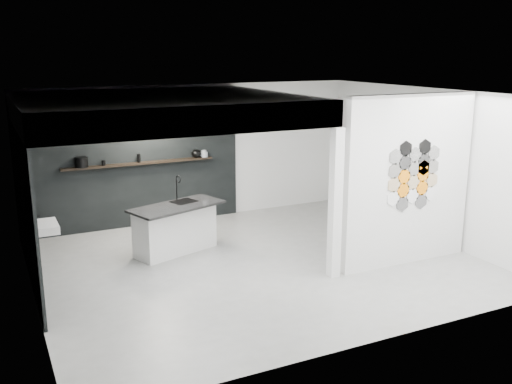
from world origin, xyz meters
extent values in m
cube|color=gray|center=(0.00, 0.00, -0.01)|extent=(7.00, 6.00, 0.01)
cube|color=silver|center=(2.23, -1.00, 1.40)|extent=(2.45, 0.15, 2.80)
cube|color=black|center=(-1.30, 2.97, 1.18)|extent=(4.40, 0.04, 2.35)
cube|color=black|center=(-3.47, 1.00, 1.18)|extent=(0.04, 4.00, 2.35)
cube|color=silver|center=(-1.30, 1.00, 2.55)|extent=(4.40, 4.00, 0.40)
cube|color=silver|center=(0.82, -1.00, 1.18)|extent=(0.16, 0.16, 2.35)
cube|color=silver|center=(-1.30, -0.92, 2.55)|extent=(4.40, 0.16, 0.40)
cube|color=silver|center=(-3.24, 0.80, 0.85)|extent=(0.40, 0.60, 0.12)
cube|color=black|center=(-1.20, 2.87, 1.30)|extent=(3.00, 0.15, 0.04)
cube|color=silver|center=(-1.06, 1.14, 0.41)|extent=(1.54, 0.97, 0.83)
cube|color=black|center=(-1.04, 1.07, 0.85)|extent=(1.78, 1.21, 0.04)
cube|color=black|center=(-0.85, 1.27, 0.86)|extent=(0.53, 0.49, 0.01)
cylinder|color=black|center=(-0.91, 1.45, 1.06)|extent=(0.03, 0.03, 0.38)
torus|color=black|center=(-0.90, 1.40, 1.25)|extent=(0.06, 0.13, 0.13)
cylinder|color=black|center=(-2.31, 2.87, 1.42)|extent=(0.27, 0.27, 0.20)
ellipsoid|color=black|center=(-0.02, 2.87, 1.40)|extent=(0.23, 0.23, 0.17)
cylinder|color=gray|center=(0.15, 2.87, 1.37)|extent=(0.17, 0.17, 0.11)
cylinder|color=gray|center=(0.15, 2.87, 1.39)|extent=(0.12, 0.12, 0.14)
cylinder|color=black|center=(-1.21, 2.87, 1.40)|extent=(0.08, 0.08, 0.17)
cylinder|color=black|center=(-1.90, 2.87, 1.37)|extent=(0.10, 0.10, 0.10)
cylinder|color=white|center=(1.86, -1.09, 1.16)|extent=(0.26, 0.02, 0.26)
cylinder|color=tan|center=(1.86, -1.09, 1.39)|extent=(0.26, 0.02, 0.26)
cylinder|color=#66635E|center=(1.86, -1.09, 1.61)|extent=(0.26, 0.02, 0.26)
cylinder|color=silver|center=(1.86, -1.09, 1.84)|extent=(0.26, 0.02, 0.26)
cylinder|color=black|center=(2.06, -1.09, 1.05)|extent=(0.26, 0.02, 0.26)
cylinder|color=orange|center=(2.06, -1.09, 1.27)|extent=(0.26, 0.02, 0.26)
cylinder|color=orange|center=(2.06, -1.09, 1.50)|extent=(0.26, 0.02, 0.26)
cylinder|color=#2D2D2D|center=(2.06, -1.09, 1.73)|extent=(0.26, 0.02, 0.26)
cylinder|color=black|center=(2.06, -1.09, 1.95)|extent=(0.26, 0.02, 0.26)
cylinder|color=white|center=(2.25, -1.09, 1.16)|extent=(0.26, 0.02, 0.26)
cylinder|color=tan|center=(2.25, -1.09, 1.39)|extent=(0.26, 0.02, 0.26)
cylinder|color=#66635E|center=(2.25, -1.09, 1.61)|extent=(0.26, 0.02, 0.26)
cylinder|color=silver|center=(2.25, -1.09, 1.84)|extent=(0.26, 0.02, 0.26)
cylinder|color=black|center=(2.44, -1.09, 1.05)|extent=(0.26, 0.02, 0.26)
cylinder|color=orange|center=(2.44, -1.09, 1.27)|extent=(0.26, 0.02, 0.26)
cylinder|color=orange|center=(2.44, -1.09, 1.50)|extent=(0.26, 0.02, 0.26)
cylinder|color=#2D2D2D|center=(2.44, -1.09, 1.73)|extent=(0.26, 0.02, 0.26)
cylinder|color=black|center=(2.44, -1.09, 1.95)|extent=(0.26, 0.02, 0.26)
cylinder|color=white|center=(2.64, -1.09, 1.16)|extent=(0.26, 0.02, 0.26)
cylinder|color=tan|center=(2.64, -1.09, 1.39)|extent=(0.26, 0.02, 0.26)
cylinder|color=#66635E|center=(2.64, -1.09, 1.61)|extent=(0.26, 0.02, 0.26)
cylinder|color=silver|center=(2.64, -1.09, 1.84)|extent=(0.26, 0.02, 0.26)
cylinder|color=orange|center=(2.44, -1.09, 1.61)|extent=(0.26, 0.02, 0.26)
camera|label=1|loc=(-3.94, -8.04, 3.45)|focal=40.00mm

